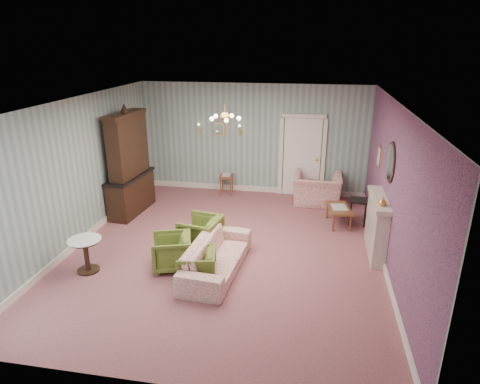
% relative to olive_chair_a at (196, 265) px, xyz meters
% --- Properties ---
extents(floor, '(7.00, 7.00, 0.00)m').
position_rel_olive_chair_a_xyz_m(floor, '(0.27, 1.21, -0.33)').
color(floor, '#98585D').
rests_on(floor, ground).
extents(ceiling, '(7.00, 7.00, 0.00)m').
position_rel_olive_chair_a_xyz_m(ceiling, '(0.27, 1.21, 2.57)').
color(ceiling, white).
rests_on(ceiling, ground).
extents(wall_back, '(6.00, 0.00, 6.00)m').
position_rel_olive_chair_a_xyz_m(wall_back, '(0.27, 4.71, 1.12)').
color(wall_back, gray).
rests_on(wall_back, ground).
extents(wall_front, '(6.00, 0.00, 6.00)m').
position_rel_olive_chair_a_xyz_m(wall_front, '(0.27, -2.29, 1.12)').
color(wall_front, gray).
rests_on(wall_front, ground).
extents(wall_left, '(0.00, 7.00, 7.00)m').
position_rel_olive_chair_a_xyz_m(wall_left, '(-2.73, 1.21, 1.12)').
color(wall_left, gray).
rests_on(wall_left, ground).
extents(wall_right, '(0.00, 7.00, 7.00)m').
position_rel_olive_chair_a_xyz_m(wall_right, '(3.27, 1.21, 1.12)').
color(wall_right, gray).
rests_on(wall_right, ground).
extents(wall_right_floral, '(0.00, 7.00, 7.00)m').
position_rel_olive_chair_a_xyz_m(wall_right_floral, '(3.25, 1.21, 1.12)').
color(wall_right_floral, '#C26183').
rests_on(wall_right_floral, ground).
extents(door, '(1.12, 0.12, 2.16)m').
position_rel_olive_chair_a_xyz_m(door, '(1.57, 4.67, 0.75)').
color(door, white).
rests_on(door, floor).
extents(olive_chair_a, '(0.71, 0.74, 0.65)m').
position_rel_olive_chair_a_xyz_m(olive_chair_a, '(0.00, 0.00, 0.00)').
color(olive_chair_a, '#5C6E26').
rests_on(olive_chair_a, floor).
extents(olive_chair_b, '(0.81, 0.84, 0.70)m').
position_rel_olive_chair_a_xyz_m(olive_chair_b, '(-0.57, 0.39, 0.02)').
color(olive_chair_b, '#5C6E26').
rests_on(olive_chair_b, floor).
extents(olive_chair_c, '(0.80, 0.83, 0.75)m').
position_rel_olive_chair_a_xyz_m(olive_chair_c, '(-0.25, 1.19, 0.05)').
color(olive_chair_c, '#5C6E26').
rests_on(olive_chair_c, floor).
extents(sofa_chintz, '(0.77, 2.08, 0.80)m').
position_rel_olive_chair_a_xyz_m(sofa_chintz, '(0.25, 0.42, 0.07)').
color(sofa_chintz, '#AB4551').
rests_on(sofa_chintz, floor).
extents(wingback_chair, '(1.19, 0.78, 1.03)m').
position_rel_olive_chair_a_xyz_m(wingback_chair, '(2.00, 4.07, 0.19)').
color(wingback_chair, '#AB4551').
rests_on(wingback_chair, floor).
extents(dresser, '(0.66, 1.57, 2.55)m').
position_rel_olive_chair_a_xyz_m(dresser, '(-2.38, 2.75, 0.95)').
color(dresser, black).
rests_on(dresser, floor).
extents(fireplace, '(0.30, 1.40, 1.16)m').
position_rel_olive_chair_a_xyz_m(fireplace, '(3.13, 1.61, 0.25)').
color(fireplace, beige).
rests_on(fireplace, floor).
extents(mantel_vase, '(0.15, 0.15, 0.15)m').
position_rel_olive_chair_a_xyz_m(mantel_vase, '(3.11, 1.21, 0.91)').
color(mantel_vase, gold).
rests_on(mantel_vase, fireplace).
extents(oval_mirror, '(0.04, 0.76, 0.84)m').
position_rel_olive_chair_a_xyz_m(oval_mirror, '(3.23, 1.61, 1.52)').
color(oval_mirror, white).
rests_on(oval_mirror, wall_right).
extents(framed_print, '(0.04, 0.34, 0.42)m').
position_rel_olive_chair_a_xyz_m(framed_print, '(3.24, 2.96, 1.27)').
color(framed_print, gold).
rests_on(framed_print, wall_right).
extents(coffee_table, '(0.59, 0.89, 0.42)m').
position_rel_olive_chair_a_xyz_m(coffee_table, '(2.49, 2.85, -0.11)').
color(coffee_table, brown).
rests_on(coffee_table, floor).
extents(side_table_black, '(0.44, 0.44, 0.59)m').
position_rel_olive_chair_a_xyz_m(side_table_black, '(2.92, 2.96, -0.03)').
color(side_table_black, black).
rests_on(side_table_black, floor).
extents(pedestal_table, '(0.65, 0.65, 0.64)m').
position_rel_olive_chair_a_xyz_m(pedestal_table, '(-2.03, 0.00, -0.01)').
color(pedestal_table, black).
rests_on(pedestal_table, floor).
extents(nesting_table, '(0.37, 0.46, 0.57)m').
position_rel_olive_chair_a_xyz_m(nesting_table, '(-0.39, 4.36, -0.04)').
color(nesting_table, brown).
rests_on(nesting_table, floor).
extents(gilt_mirror_back, '(0.28, 0.06, 0.36)m').
position_rel_olive_chair_a_xyz_m(gilt_mirror_back, '(-0.63, 4.67, 1.37)').
color(gilt_mirror_back, gold).
rests_on(gilt_mirror_back, wall_back).
extents(sconce_left, '(0.16, 0.12, 0.30)m').
position_rel_olive_chair_a_xyz_m(sconce_left, '(-1.18, 4.65, 1.37)').
color(sconce_left, gold).
rests_on(sconce_left, wall_back).
extents(sconce_right, '(0.16, 0.12, 0.30)m').
position_rel_olive_chair_a_xyz_m(sconce_right, '(-0.08, 4.65, 1.37)').
color(sconce_right, gold).
rests_on(sconce_right, wall_back).
extents(chandelier, '(0.56, 0.56, 0.36)m').
position_rel_olive_chair_a_xyz_m(chandelier, '(0.27, 1.21, 2.30)').
color(chandelier, gold).
rests_on(chandelier, ceiling).
extents(burgundy_cushion, '(0.41, 0.28, 0.39)m').
position_rel_olive_chair_a_xyz_m(burgundy_cushion, '(1.95, 3.92, 0.15)').
color(burgundy_cushion, maroon).
rests_on(burgundy_cushion, wingback_chair).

